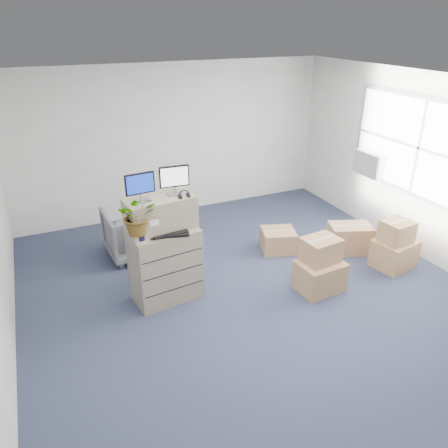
{
  "coord_description": "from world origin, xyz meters",
  "views": [
    {
      "loc": [
        -2.4,
        -4.19,
        3.5
      ],
      "look_at": [
        -0.35,
        0.4,
        1.1
      ],
      "focal_mm": 35.0,
      "sensor_mm": 36.0,
      "label": 1
    }
  ],
  "objects_px": {
    "filing_cabinet_lower": "(165,265)",
    "office_chair": "(133,230)",
    "water_bottle": "(164,219)",
    "monitor_left": "(140,186)",
    "keyboard": "(169,234)",
    "monitor_right": "(174,179)",
    "potted_plant": "(138,220)"
  },
  "relations": [
    {
      "from": "office_chair",
      "to": "monitor_left",
      "type": "bearing_deg",
      "value": 81.21
    },
    {
      "from": "filing_cabinet_lower",
      "to": "office_chair",
      "type": "relative_size",
      "value": 1.19
    },
    {
      "from": "office_chair",
      "to": "filing_cabinet_lower",
      "type": "bearing_deg",
      "value": 91.36
    },
    {
      "from": "monitor_right",
      "to": "potted_plant",
      "type": "bearing_deg",
      "value": -155.43
    },
    {
      "from": "water_bottle",
      "to": "monitor_right",
      "type": "bearing_deg",
      "value": 5.79
    },
    {
      "from": "filing_cabinet_lower",
      "to": "water_bottle",
      "type": "xyz_separation_m",
      "value": [
        0.04,
        0.06,
        0.64
      ]
    },
    {
      "from": "monitor_right",
      "to": "water_bottle",
      "type": "height_order",
      "value": "monitor_right"
    },
    {
      "from": "water_bottle",
      "to": "monitor_left",
      "type": "bearing_deg",
      "value": -171.5
    },
    {
      "from": "monitor_right",
      "to": "potted_plant",
      "type": "height_order",
      "value": "monitor_right"
    },
    {
      "from": "water_bottle",
      "to": "office_chair",
      "type": "relative_size",
      "value": 0.31
    },
    {
      "from": "filing_cabinet_lower",
      "to": "office_chair",
      "type": "distance_m",
      "value": 1.39
    },
    {
      "from": "filing_cabinet_lower",
      "to": "office_chair",
      "type": "xyz_separation_m",
      "value": [
        -0.12,
        1.38,
        -0.08
      ]
    },
    {
      "from": "filing_cabinet_lower",
      "to": "keyboard",
      "type": "relative_size",
      "value": 2.02
    },
    {
      "from": "keyboard",
      "to": "potted_plant",
      "type": "height_order",
      "value": "potted_plant"
    },
    {
      "from": "filing_cabinet_lower",
      "to": "monitor_right",
      "type": "bearing_deg",
      "value": 13.07
    },
    {
      "from": "monitor_left",
      "to": "office_chair",
      "type": "xyz_separation_m",
      "value": [
        0.13,
        1.37,
        -1.23
      ]
    },
    {
      "from": "monitor_left",
      "to": "water_bottle",
      "type": "distance_m",
      "value": 0.58
    },
    {
      "from": "filing_cabinet_lower",
      "to": "monitor_left",
      "type": "relative_size",
      "value": 2.75
    },
    {
      "from": "monitor_left",
      "to": "office_chair",
      "type": "height_order",
      "value": "monitor_left"
    },
    {
      "from": "keyboard",
      "to": "water_bottle",
      "type": "height_order",
      "value": "water_bottle"
    },
    {
      "from": "keyboard",
      "to": "water_bottle",
      "type": "distance_m",
      "value": 0.23
    },
    {
      "from": "monitor_right",
      "to": "potted_plant",
      "type": "xyz_separation_m",
      "value": [
        -0.54,
        -0.21,
        -0.38
      ]
    },
    {
      "from": "potted_plant",
      "to": "office_chair",
      "type": "xyz_separation_m",
      "value": [
        0.22,
        1.51,
        -0.86
      ]
    },
    {
      "from": "office_chair",
      "to": "water_bottle",
      "type": "bearing_deg",
      "value": 93.17
    },
    {
      "from": "monitor_right",
      "to": "office_chair",
      "type": "distance_m",
      "value": 1.83
    },
    {
      "from": "filing_cabinet_lower",
      "to": "water_bottle",
      "type": "height_order",
      "value": "water_bottle"
    },
    {
      "from": "keyboard",
      "to": "monitor_left",
      "type": "bearing_deg",
      "value": 161.61
    },
    {
      "from": "filing_cabinet_lower",
      "to": "monitor_left",
      "type": "bearing_deg",
      "value": 169.58
    },
    {
      "from": "keyboard",
      "to": "potted_plant",
      "type": "xyz_separation_m",
      "value": [
        -0.36,
        0.01,
        0.26
      ]
    },
    {
      "from": "filing_cabinet_lower",
      "to": "monitor_right",
      "type": "distance_m",
      "value": 1.18
    },
    {
      "from": "filing_cabinet_lower",
      "to": "potted_plant",
      "type": "xyz_separation_m",
      "value": [
        -0.34,
        -0.13,
        0.78
      ]
    },
    {
      "from": "keyboard",
      "to": "potted_plant",
      "type": "relative_size",
      "value": 0.88
    }
  ]
}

